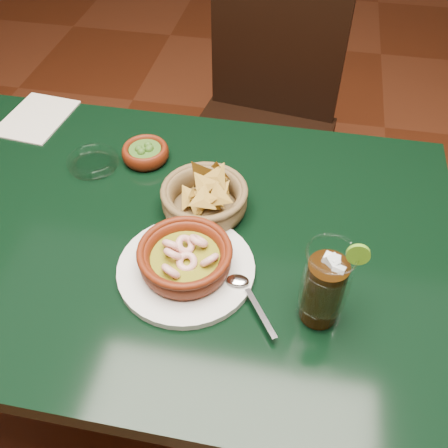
% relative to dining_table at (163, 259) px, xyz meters
% --- Properties ---
extents(ground, '(7.00, 7.00, 0.00)m').
position_rel_dining_table_xyz_m(ground, '(0.00, 0.00, -0.65)').
color(ground, '#471C0C').
rests_on(ground, ground).
extents(dining_table, '(1.20, 0.80, 0.75)m').
position_rel_dining_table_xyz_m(dining_table, '(0.00, 0.00, 0.00)').
color(dining_table, black).
rests_on(dining_table, ground).
extents(dining_chair, '(0.51, 0.51, 0.98)m').
position_rel_dining_table_xyz_m(dining_chair, '(0.13, 0.71, -0.11)').
color(dining_chair, black).
rests_on(dining_chair, ground).
extents(shrimp_plate, '(0.31, 0.26, 0.08)m').
position_rel_dining_table_xyz_m(shrimp_plate, '(0.08, -0.10, 0.13)').
color(shrimp_plate, silver).
rests_on(shrimp_plate, dining_table).
extents(chip_basket, '(0.21, 0.21, 0.13)m').
position_rel_dining_table_xyz_m(chip_basket, '(0.08, 0.07, 0.13)').
color(chip_basket, brown).
rests_on(chip_basket, dining_table).
extents(guacamole_ramekin, '(0.13, 0.13, 0.04)m').
position_rel_dining_table_xyz_m(guacamole_ramekin, '(-0.09, 0.21, 0.12)').
color(guacamole_ramekin, '#501808').
rests_on(guacamole_ramekin, dining_table).
extents(cola_drink, '(0.17, 0.17, 0.19)m').
position_rel_dining_table_xyz_m(cola_drink, '(0.33, -0.15, 0.18)').
color(cola_drink, white).
rests_on(cola_drink, dining_table).
extents(glass_ashtray, '(0.13, 0.13, 0.03)m').
position_rel_dining_table_xyz_m(glass_ashtray, '(-0.20, 0.16, 0.11)').
color(glass_ashtray, white).
rests_on(glass_ashtray, dining_table).
extents(paper_menu, '(0.17, 0.21, 0.00)m').
position_rel_dining_table_xyz_m(paper_menu, '(-0.41, 0.31, 0.10)').
color(paper_menu, beige).
rests_on(paper_menu, dining_table).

